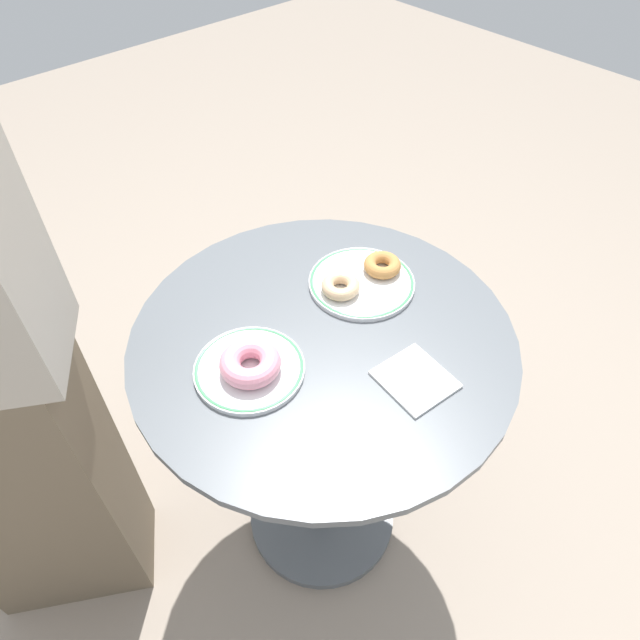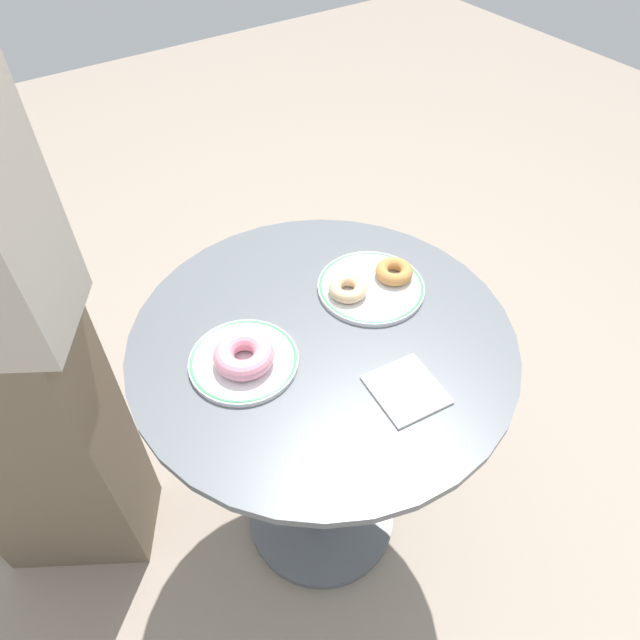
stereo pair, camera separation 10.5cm
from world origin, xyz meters
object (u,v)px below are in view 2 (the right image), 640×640
at_px(plate_right, 371,287).
at_px(donut_pink_frosted, 244,355).
at_px(donut_glazed, 348,288).
at_px(donut_old_fashioned, 394,271).
at_px(cafe_table, 322,412).
at_px(plate_left, 244,360).
at_px(paper_napkin, 406,390).

xyz_separation_m(plate_right, donut_pink_frosted, (-0.31, -0.03, 0.02)).
distance_m(plate_right, donut_glazed, 0.06).
bearing_deg(donut_glazed, donut_old_fashioned, -6.41).
bearing_deg(donut_pink_frosted, cafe_table, -6.07).
distance_m(donut_pink_frosted, donut_glazed, 0.26).
relative_size(plate_left, plate_right, 0.91).
distance_m(plate_left, donut_pink_frosted, 0.03).
height_order(donut_pink_frosted, paper_napkin, donut_pink_frosted).
bearing_deg(cafe_table, donut_pink_frosted, 173.93).
distance_m(donut_pink_frosted, donut_old_fashioned, 0.37).
bearing_deg(donut_pink_frosted, donut_old_fashioned, 4.59).
relative_size(plate_left, donut_pink_frosted, 1.83).
bearing_deg(paper_napkin, plate_left, 133.52).
height_order(donut_pink_frosted, donut_glazed, donut_pink_frosted).
height_order(plate_right, donut_pink_frosted, donut_pink_frosted).
distance_m(cafe_table, donut_old_fashioned, 0.35).
distance_m(plate_right, paper_napkin, 0.26).
distance_m(donut_old_fashioned, paper_napkin, 0.29).
xyz_separation_m(cafe_table, plate_left, (-0.16, 0.02, 0.26)).
distance_m(plate_left, plate_right, 0.31).
height_order(donut_old_fashioned, donut_glazed, same).
relative_size(plate_left, donut_old_fashioned, 2.56).
relative_size(donut_glazed, paper_napkin, 0.63).
bearing_deg(plate_left, paper_napkin, -46.48).
relative_size(cafe_table, donut_old_fashioned, 9.95).
distance_m(cafe_table, paper_napkin, 0.32).
height_order(cafe_table, donut_pink_frosted, donut_pink_frosted).
bearing_deg(plate_left, plate_right, 4.87).
bearing_deg(plate_left, donut_pink_frosted, -101.32).
bearing_deg(donut_old_fashioned, cafe_table, -167.60).
xyz_separation_m(donut_glazed, paper_napkin, (-0.05, -0.25, -0.02)).
bearing_deg(donut_glazed, cafe_table, -149.98).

